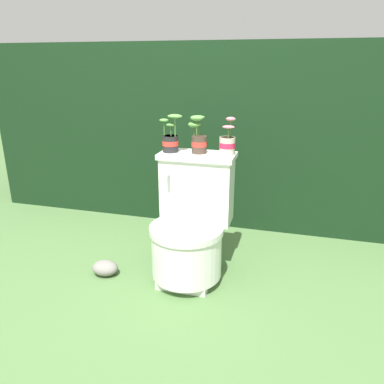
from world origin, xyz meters
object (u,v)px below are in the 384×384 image
potted_plant_left (171,139)px  potted_plant_midleft (198,138)px  garden_stone (105,268)px  potted_plant_middle (227,143)px  toilet (191,225)px

potted_plant_left → potted_plant_midleft: bearing=5.5°
potted_plant_left → garden_stone: 0.86m
potted_plant_left → potted_plant_middle: bearing=3.2°
garden_stone → potted_plant_left: bearing=42.0°
toilet → potted_plant_midleft: 0.50m
toilet → potted_plant_midleft: potted_plant_midleft is taller
toilet → garden_stone: size_ratio=4.52×
garden_stone → potted_plant_middle: bearing=25.4°
toilet → potted_plant_middle: 0.51m
potted_plant_midleft → potted_plant_middle: (0.17, 0.00, -0.02)m
potted_plant_left → garden_stone: bearing=-138.0°
potted_plant_midleft → toilet: bearing=-91.4°
potted_plant_middle → toilet: bearing=-138.6°
potted_plant_left → potted_plant_middle: 0.33m
toilet → garden_stone: 0.58m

